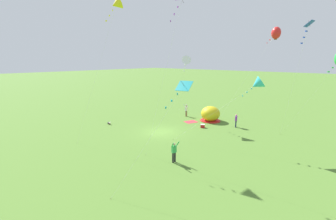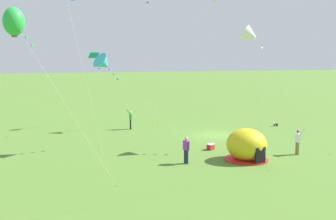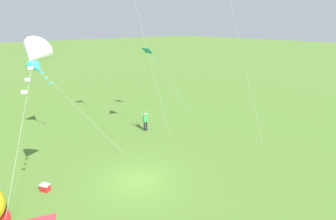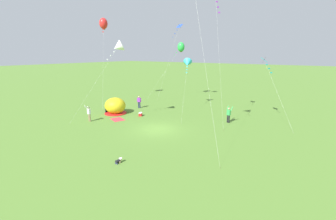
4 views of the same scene
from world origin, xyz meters
name	(u,v)px [view 1 (image 1 of 4)]	position (x,y,z in m)	size (l,w,h in m)	color
ground_plane	(161,132)	(0.00, 0.00, 0.00)	(300.00, 300.00, 0.00)	#517A2D
popup_tent	(210,114)	(-8.22, 1.84, 1.00)	(2.81, 2.81, 2.10)	gold
picnic_blanket	(191,122)	(-5.99, 0.11, 0.01)	(1.70, 1.30, 0.01)	#CC333D
cooler_box	(203,126)	(-4.78, 2.80, 0.22)	(0.59, 0.64, 0.44)	red
toddler_crawling	(109,123)	(2.23, -7.40, 0.18)	(0.28, 0.55, 0.32)	black
person_far_back	(236,120)	(-7.73, 5.88, 0.96)	(0.56, 0.36, 1.72)	#1E2347
person_arms_raised	(174,151)	(5.21, 6.41, 1.00)	(0.69, 0.57, 1.89)	black
person_center_field	(186,110)	(-8.04, -2.26, 1.00)	(0.68, 0.49, 1.89)	#8C7251
kite_purple	(180,6)	(3.47, 5.44, 12.70)	(2.89, 2.48, 13.58)	silver
kite_red	(276,33)	(-15.84, 7.21, 12.06)	(5.59, 5.93, 12.90)	silver
kite_teal	(181,90)	(7.92, 9.18, 6.65)	(4.45, 3.10, 7.22)	silver
kite_blue	(307,29)	(-5.76, 12.91, 11.13)	(3.39, 2.45, 11.89)	silver
kite_white	(186,61)	(-4.98, -0.17, 8.24)	(4.73, 5.15, 8.99)	silver
kite_yellow	(116,4)	(4.46, -1.58, 13.66)	(4.86, 3.19, 14.36)	silver
kite_cyan	(257,84)	(-2.35, 10.04, 6.23)	(4.33, 8.07, 7.00)	silver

